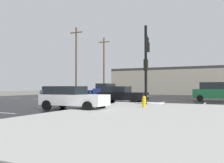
# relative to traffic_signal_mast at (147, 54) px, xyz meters

# --- Properties ---
(ground_plane) EXTENTS (120.00, 120.00, 0.00)m
(ground_plane) POSITION_rel_traffic_signal_mast_xyz_m (-5.56, 3.69, -4.41)
(ground_plane) COLOR slate
(road_asphalt) EXTENTS (44.00, 44.00, 0.02)m
(road_asphalt) POSITION_rel_traffic_signal_mast_xyz_m (-5.56, 3.69, -4.40)
(road_asphalt) COLOR black
(road_asphalt) RESTS_ON ground_plane
(snow_strip_curbside) EXTENTS (4.00, 1.60, 0.06)m
(snow_strip_curbside) POSITION_rel_traffic_signal_mast_xyz_m (-0.56, -0.31, -4.24)
(snow_strip_curbside) COLOR white
(snow_strip_curbside) RESTS_ON sidewalk_corner
(lane_markings) EXTENTS (36.15, 36.15, 0.01)m
(lane_markings) POSITION_rel_traffic_signal_mast_xyz_m (-4.36, 2.31, -4.38)
(lane_markings) COLOR silver
(lane_markings) RESTS_ON road_asphalt
(traffic_signal_mast) EXTENTS (1.64, 5.37, 6.42)m
(traffic_signal_mast) POSITION_rel_traffic_signal_mast_xyz_m (0.00, 0.00, 0.00)
(traffic_signal_mast) COLOR black
(traffic_signal_mast) RESTS_ON sidewalk_corner
(fire_hydrant) EXTENTS (0.48, 0.26, 0.79)m
(fire_hydrant) POSITION_rel_traffic_signal_mast_xyz_m (1.20, -4.33, -3.87)
(fire_hydrant) COLOR gold
(fire_hydrant) RESTS_ON sidewalk_corner
(strip_building_background) EXTENTS (26.53, 8.00, 5.27)m
(strip_building_background) POSITION_rel_traffic_signal_mast_xyz_m (-2.47, 29.40, -1.77)
(strip_building_background) COLOR #BCB29E
(strip_building_background) RESTS_ON ground_plane
(sedan_white) EXTENTS (4.59, 2.15, 1.58)m
(sedan_white) POSITION_rel_traffic_signal_mast_xyz_m (-2.98, -6.96, -3.55)
(sedan_white) COLOR white
(sedan_white) RESTS_ON road_asphalt
(sedan_navy) EXTENTS (4.59, 2.14, 1.58)m
(sedan_navy) POSITION_rel_traffic_signal_mast_xyz_m (-14.33, 11.07, -3.55)
(sedan_navy) COLOR #141E47
(sedan_navy) RESTS_ON road_asphalt
(suv_blue) EXTENTS (2.25, 4.87, 2.03)m
(suv_blue) POSITION_rel_traffic_signal_mast_xyz_m (-10.77, 13.21, -3.32)
(suv_blue) COLOR navy
(suv_blue) RESTS_ON road_asphalt
(sedan_black) EXTENTS (4.55, 2.05, 1.58)m
(sedan_black) POSITION_rel_traffic_signal_mast_xyz_m (-2.67, 0.51, -3.55)
(sedan_black) COLOR black
(sedan_black) RESTS_ON road_asphalt
(sedan_grey) EXTENTS (4.58, 2.12, 1.58)m
(sedan_grey) POSITION_rel_traffic_signal_mast_xyz_m (-16.62, 8.28, -3.55)
(sedan_grey) COLOR slate
(sedan_grey) RESTS_ON road_asphalt
(sedan_silver) EXTENTS (2.23, 4.62, 1.58)m
(sedan_silver) POSITION_rel_traffic_signal_mast_xyz_m (-9.23, 1.56, -3.55)
(sedan_silver) COLOR #B7BABF
(sedan_silver) RESTS_ON road_asphalt
(suv_green) EXTENTS (4.93, 2.41, 2.03)m
(suv_green) POSITION_rel_traffic_signal_mast_xyz_m (5.20, 8.23, -3.32)
(suv_green) COLOR #195933
(suv_green) RESTS_ON road_asphalt
(utility_pole_far) EXTENTS (2.20, 0.28, 10.92)m
(utility_pole_far) POSITION_rel_traffic_signal_mast_xyz_m (-15.29, 11.82, 1.28)
(utility_pole_far) COLOR brown
(utility_pole_far) RESTS_ON ground_plane
(utility_pole_distant) EXTENTS (2.20, 0.28, 10.56)m
(utility_pole_distant) POSITION_rel_traffic_signal_mast_xyz_m (-14.29, 19.35, 1.10)
(utility_pole_distant) COLOR brown
(utility_pole_distant) RESTS_ON ground_plane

